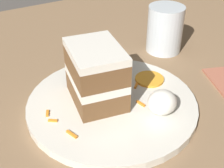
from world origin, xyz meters
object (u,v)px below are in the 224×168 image
object	(u,v)px
plate	(112,104)
cream_dollop	(162,102)
orange_garnish	(149,79)
drinking_glass	(165,32)
cake_slice	(96,75)

from	to	relation	value
plate	cream_dollop	world-z (taller)	cream_dollop
orange_garnish	drinking_glass	distance (m)	0.15
plate	orange_garnish	xyz separation A→B (m)	(-0.09, -0.02, 0.01)
plate	cake_slice	xyz separation A→B (m)	(0.02, -0.02, 0.05)
cake_slice	orange_garnish	bearing A→B (deg)	11.08
cream_dollop	drinking_glass	distance (m)	0.23
cream_dollop	plate	bearing A→B (deg)	-50.51
plate	orange_garnish	size ratio (longest dim) A/B	5.38
cream_dollop	orange_garnish	xyz separation A→B (m)	(-0.04, -0.08, -0.02)
cake_slice	cream_dollop	world-z (taller)	cake_slice
plate	drinking_glass	xyz separation A→B (m)	(-0.20, -0.12, 0.04)
orange_garnish	cake_slice	bearing A→B (deg)	1.67
plate	cream_dollop	size ratio (longest dim) A/B	5.95
plate	cake_slice	distance (m)	0.06
plate	drinking_glass	distance (m)	0.23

